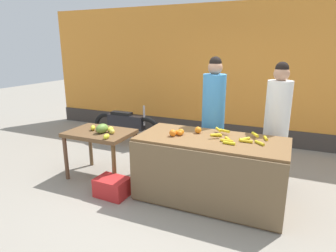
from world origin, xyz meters
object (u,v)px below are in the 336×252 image
Objects in this scene: vendor_woman_white_shirt at (276,126)px; produce_sack at (165,152)px; produce_crate at (112,187)px; parked_motorcycle at (126,127)px; vendor_woman_blue_shirt at (213,119)px.

vendor_woman_white_shirt is 3.59× the size of produce_sack.
vendor_woman_white_shirt is 2.45m from produce_crate.
parked_motorcycle is 1.36m from produce_sack.
produce_crate is (-1.08, -1.15, -0.81)m from vendor_woman_blue_shirt.
vendor_woman_blue_shirt is 1.03× the size of vendor_woman_white_shirt.
parked_motorcycle is (-2.03, 0.77, -0.54)m from vendor_woman_blue_shirt.
produce_sack is (-0.85, 0.11, -0.69)m from vendor_woman_blue_shirt.
vendor_woman_white_shirt is (0.90, 0.07, -0.03)m from vendor_woman_blue_shirt.
produce_crate is 1.29m from produce_sack.
produce_crate is at bearing -148.43° from vendor_woman_white_shirt.
vendor_woman_blue_shirt is at bearing -175.77° from vendor_woman_white_shirt.
vendor_woman_white_shirt is 1.13× the size of parked_motorcycle.
produce_crate is at bearing -63.77° from parked_motorcycle.
vendor_woman_blue_shirt is 1.78m from produce_crate.
parked_motorcycle reaches higher than produce_sack.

